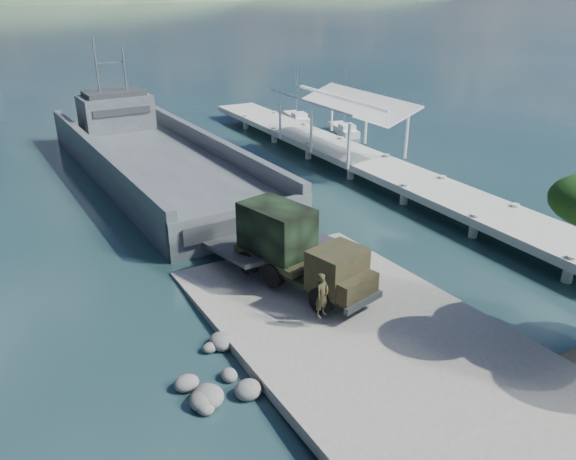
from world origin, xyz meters
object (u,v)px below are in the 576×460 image
object	(u,v)px
soldier	(322,304)
military_truck	(296,249)
pier	(348,146)
landing_craft	(157,166)
sailboat_far	(297,118)
sailboat_near	(344,130)

from	to	relation	value
soldier	military_truck	bearing A→B (deg)	54.02
pier	soldier	distance (m)	23.58
landing_craft	military_truck	world-z (taller)	landing_craft
military_truck	sailboat_far	distance (m)	35.71
sailboat_near	sailboat_far	distance (m)	6.89
soldier	sailboat_far	bearing A→B (deg)	38.76
landing_craft	soldier	world-z (taller)	landing_craft
landing_craft	sailboat_far	size ratio (longest dim) A/B	5.55
soldier	sailboat_far	xyz separation A→B (m)	(18.77, 34.37, -1.12)
pier	soldier	bearing A→B (deg)	-127.29
pier	sailboat_near	size ratio (longest dim) A/B	7.16
pier	landing_craft	world-z (taller)	landing_craft
sailboat_far	soldier	bearing A→B (deg)	-107.36
soldier	sailboat_near	world-z (taller)	sailboat_near
sailboat_near	pier	bearing A→B (deg)	-108.52
landing_craft	soldier	size ratio (longest dim) A/B	18.03
pier	military_truck	xyz separation A→B (m)	(-13.44, -15.22, 0.59)
soldier	landing_craft	bearing A→B (deg)	66.36
pier	military_truck	size ratio (longest dim) A/B	5.77
military_truck	sailboat_near	size ratio (longest dim) A/B	1.24
military_truck	soldier	distance (m)	3.71
pier	landing_craft	xyz separation A→B (m)	(-13.85, 4.69, -0.78)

